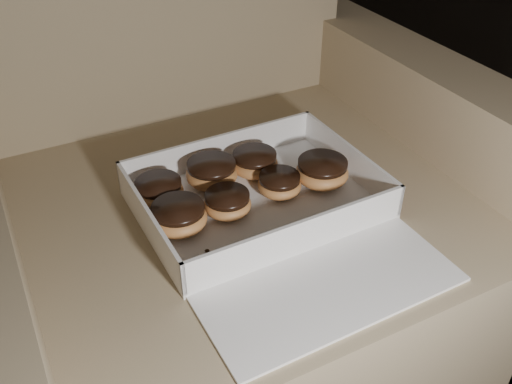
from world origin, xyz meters
name	(u,v)px	position (x,y,z in m)	size (l,w,h in m)	color
floor	(509,358)	(0.00, 0.00, 0.00)	(4.50, 4.50, 0.00)	black
armchair	(223,230)	(-0.52, 0.33, 0.32)	(0.96, 0.81, 1.00)	#8C7B59
bakery_box	(269,212)	(-0.50, 0.17, 0.46)	(0.38, 0.44, 0.06)	white
donut_a	(159,191)	(-0.65, 0.29, 0.48)	(0.08, 0.08, 0.04)	#C27C44
donut_b	(322,171)	(-0.38, 0.21, 0.48)	(0.09, 0.09, 0.04)	#C27C44
donut_c	(279,184)	(-0.46, 0.22, 0.48)	(0.07, 0.07, 0.04)	#C27C44
donut_d	(212,173)	(-0.55, 0.29, 0.48)	(0.09, 0.09, 0.04)	#C27C44
donut_e	(255,163)	(-0.47, 0.29, 0.48)	(0.08, 0.08, 0.04)	#C27C44
donut_f	(227,203)	(-0.56, 0.21, 0.48)	(0.08, 0.08, 0.04)	#C27C44
donut_g	(179,217)	(-0.64, 0.21, 0.48)	(0.09, 0.09, 0.04)	#C27C44
crumb_a	(207,251)	(-0.63, 0.14, 0.46)	(0.01, 0.01, 0.00)	black
crumb_b	(376,203)	(-0.34, 0.12, 0.46)	(0.01, 0.01, 0.00)	black
crumb_c	(182,265)	(-0.67, 0.13, 0.46)	(0.01, 0.01, 0.00)	black
crumb_d	(337,224)	(-0.42, 0.10, 0.46)	(0.01, 0.01, 0.00)	black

